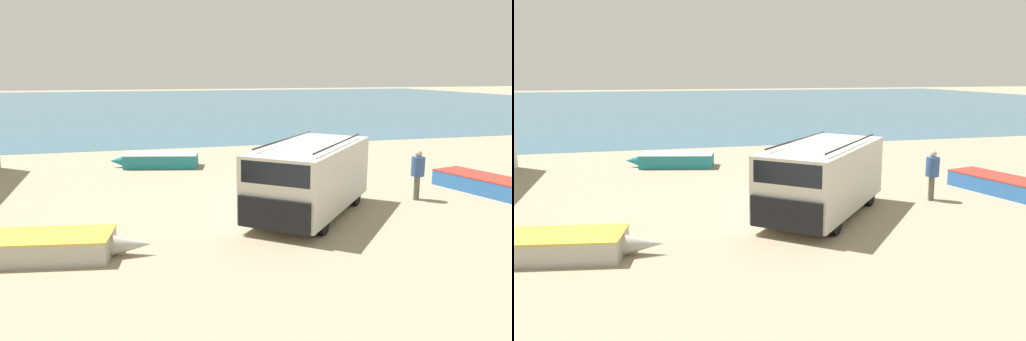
% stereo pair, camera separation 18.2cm
% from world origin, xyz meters
% --- Properties ---
extents(ground_plane, '(200.00, 200.00, 0.00)m').
position_xyz_m(ground_plane, '(0.00, 0.00, 0.00)').
color(ground_plane, gray).
extents(sea_water, '(120.00, 80.00, 0.01)m').
position_xyz_m(sea_water, '(0.00, 52.00, 0.00)').
color(sea_water, '#33607A').
rests_on(sea_water, ground_plane).
extents(parked_van, '(5.04, 5.36, 2.23)m').
position_xyz_m(parked_van, '(-0.24, -1.97, 1.17)').
color(parked_van, beige).
rests_on(parked_van, ground_plane).
extents(fishing_rowboat_0, '(2.12, 4.25, 0.58)m').
position_xyz_m(fishing_rowboat_0, '(6.79, -0.96, 0.29)').
color(fishing_rowboat_0, '#2D66AD').
rests_on(fishing_rowboat_0, ground_plane).
extents(fishing_rowboat_1, '(3.98, 2.04, 0.62)m').
position_xyz_m(fishing_rowboat_1, '(-4.06, 6.78, 0.31)').
color(fishing_rowboat_1, '#1E757F').
rests_on(fishing_rowboat_1, ground_plane).
extents(fishing_rowboat_2, '(5.26, 2.05, 0.56)m').
position_xyz_m(fishing_rowboat_2, '(-7.80, -3.64, 0.28)').
color(fishing_rowboat_2, '#ADA89E').
rests_on(fishing_rowboat_2, ground_plane).
extents(fisherman_0, '(0.46, 0.46, 1.74)m').
position_xyz_m(fisherman_0, '(2.49, 2.76, 1.04)').
color(fisherman_0, '#5B564C').
rests_on(fisherman_0, ground_plane).
extents(fisherman_1, '(0.44, 0.44, 1.66)m').
position_xyz_m(fisherman_1, '(3.85, -1.20, 0.99)').
color(fisherman_1, '#5B564C').
rests_on(fisherman_1, ground_plane).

